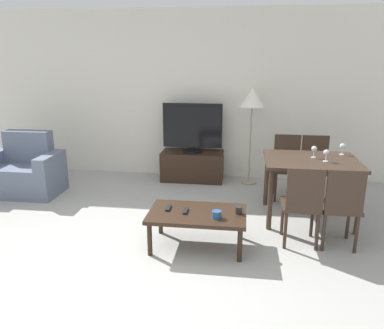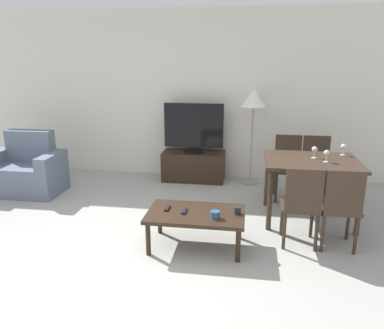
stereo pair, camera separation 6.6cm
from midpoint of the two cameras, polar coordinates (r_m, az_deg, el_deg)
name	(u,v)px [view 1 (the left image)]	position (r m, az deg, el deg)	size (l,w,h in m)	color
ground_plane	(104,278)	(3.67, -13.74, -16.52)	(18.00, 18.00, 0.00)	#9E9E99
wall_back	(170,95)	(6.29, -3.63, 10.49)	(7.71, 0.06, 2.70)	silver
armchair	(24,172)	(6.06, -24.49, -1.06)	(1.07, 0.66, 0.90)	slate
tv_stand	(192,166)	(6.13, -0.24, -0.21)	(1.00, 0.47, 0.47)	black
tv	(192,128)	(5.99, -0.25, 5.59)	(0.95, 0.32, 0.78)	black
coffee_table	(197,216)	(3.96, 0.31, -7.87)	(1.02, 0.62, 0.39)	black
dining_table	(311,167)	(4.75, 17.28, -0.39)	(1.10, 0.88, 0.77)	#38281E
dining_chair_near	(302,202)	(4.07, 16.01, -5.52)	(0.40, 0.40, 0.89)	#38281E
dining_chair_far	(315,164)	(5.53, 17.92, 0.02)	(0.40, 0.40, 0.89)	#38281E
dining_chair_near_right	(341,204)	(4.14, 21.33, -5.61)	(0.40, 0.40, 0.89)	#38281E
dining_chair_far_left	(287,163)	(5.48, 13.94, 0.18)	(0.40, 0.40, 0.89)	#38281E
floor_lamp	(252,101)	(5.83, 8.83, 9.51)	(0.38, 0.38, 1.51)	gray
remote_primary	(168,208)	(4.03, -4.09, -6.63)	(0.04, 0.15, 0.02)	black
remote_secondary	(186,211)	(3.94, -1.48, -7.09)	(0.04, 0.15, 0.02)	black
cup_white_near	(217,214)	(3.79, 3.28, -7.62)	(0.10, 0.10, 0.08)	navy
cup_colored_far	(239,210)	(3.92, 6.66, -6.93)	(0.07, 0.07, 0.08)	black
wine_glass_left	(314,150)	(4.77, 17.74, 2.19)	(0.07, 0.07, 0.15)	silver
wine_glass_center	(342,147)	(5.04, 21.61, 2.52)	(0.07, 0.07, 0.15)	silver
wine_glass_right	(326,153)	(4.63, 19.41, 1.63)	(0.07, 0.07, 0.15)	silver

